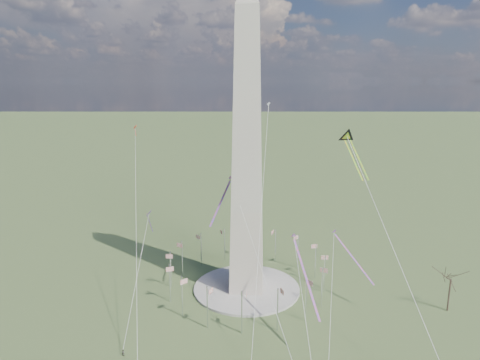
# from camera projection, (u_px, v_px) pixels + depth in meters

# --- Properties ---
(ground) EXTENTS (2000.00, 2000.00, 0.00)m
(ground) POSITION_uv_depth(u_px,v_px,m) (247.00, 289.00, 145.56)
(ground) COLOR #435B2D
(ground) RESTS_ON ground
(plaza) EXTENTS (36.00, 36.00, 0.80)m
(plaza) POSITION_uv_depth(u_px,v_px,m) (247.00, 288.00, 145.47)
(plaza) COLOR #AFA7A0
(plaza) RESTS_ON ground
(washington_monument) EXTENTS (15.56, 15.56, 100.00)m
(washington_monument) POSITION_uv_depth(u_px,v_px,m) (247.00, 150.00, 134.76)
(washington_monument) COLOR #BEB39F
(washington_monument) RESTS_ON plaza
(flagpole_ring) EXTENTS (54.40, 54.40, 13.00)m
(flagpole_ring) POSITION_uv_depth(u_px,v_px,m) (247.00, 269.00, 143.92)
(flagpole_ring) COLOR white
(flagpole_ring) RESTS_ON ground
(tree_near) EXTENTS (8.95, 8.95, 15.66)m
(tree_near) POSITION_uv_depth(u_px,v_px,m) (451.00, 277.00, 129.70)
(tree_near) COLOR #4B362E
(tree_near) RESTS_ON ground
(person_west) EXTENTS (1.01, 0.93, 1.67)m
(person_west) POSITION_uv_depth(u_px,v_px,m) (123.00, 353.00, 110.22)
(person_west) COLOR gray
(person_west) RESTS_ON ground
(kite_delta_black) EXTENTS (8.11, 17.43, 14.18)m
(kite_delta_black) POSITION_uv_depth(u_px,v_px,m) (348.00, 139.00, 139.32)
(kite_delta_black) COLOR black
(kite_delta_black) RESTS_ON ground
(kite_diamond_purple) EXTENTS (1.60, 2.63, 8.38)m
(kite_diamond_purple) POSITION_uv_depth(u_px,v_px,m) (149.00, 215.00, 146.51)
(kite_diamond_purple) COLOR #4B1B7C
(kite_diamond_purple) RESTS_ON ground
(kite_streamer_left) EXTENTS (7.20, 22.46, 15.73)m
(kite_streamer_left) POSITION_uv_depth(u_px,v_px,m) (302.00, 263.00, 118.73)
(kite_streamer_left) COLOR #FF5028
(kite_streamer_left) RESTS_ON ground
(kite_streamer_mid) EXTENTS (6.19, 17.86, 12.55)m
(kite_streamer_mid) POSITION_uv_depth(u_px,v_px,m) (223.00, 195.00, 140.43)
(kite_streamer_mid) COLOR #FF5028
(kite_streamer_mid) RESTS_ON ground
(kite_streamer_right) EXTENTS (11.79, 15.73, 12.75)m
(kite_streamer_right) POSITION_uv_depth(u_px,v_px,m) (348.00, 251.00, 138.99)
(kite_streamer_right) COLOR #FF5028
(kite_streamer_right) RESTS_ON ground
(kite_small_red) EXTENTS (1.64, 1.47, 4.47)m
(kite_small_red) POSITION_uv_depth(u_px,v_px,m) (135.00, 128.00, 165.42)
(kite_small_red) COLOR red
(kite_small_red) RESTS_ON ground
(kite_small_white) EXTENTS (1.56, 1.37, 4.08)m
(kite_small_white) POSITION_uv_depth(u_px,v_px,m) (269.00, 105.00, 169.54)
(kite_small_white) COLOR white
(kite_small_white) RESTS_ON ground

